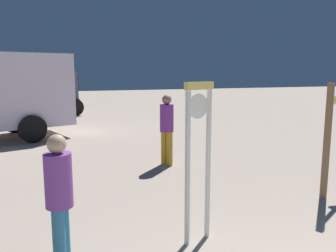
# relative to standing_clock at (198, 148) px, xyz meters

# --- Properties ---
(standing_clock) EXTENTS (0.45, 0.21, 2.18)m
(standing_clock) POSITION_rel_standing_clock_xyz_m (0.00, 0.00, 0.00)
(standing_clock) COLOR white
(standing_clock) RESTS_ON ground_plane
(arrow_sign) EXTENTS (1.03, 0.70, 2.11)m
(arrow_sign) POSITION_rel_standing_clock_xyz_m (3.18, 0.87, 0.11)
(arrow_sign) COLOR olive
(arrow_sign) RESTS_ON ground_plane
(person_near_clock) EXTENTS (0.31, 0.31, 1.62)m
(person_near_clock) POSITION_rel_standing_clock_xyz_m (-1.79, -0.14, -0.40)
(person_near_clock) COLOR teal
(person_near_clock) RESTS_ON ground_plane
(person_distant) EXTENTS (0.33, 0.33, 1.75)m
(person_distant) POSITION_rel_standing_clock_xyz_m (0.89, 3.78, -0.33)
(person_distant) COLOR gold
(person_distant) RESTS_ON ground_plane
(box_truck_far) EXTENTS (6.74, 2.72, 2.89)m
(box_truck_far) POSITION_rel_standing_clock_xyz_m (-3.58, 15.64, 0.28)
(box_truck_far) COLOR white
(box_truck_far) RESTS_ON ground_plane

